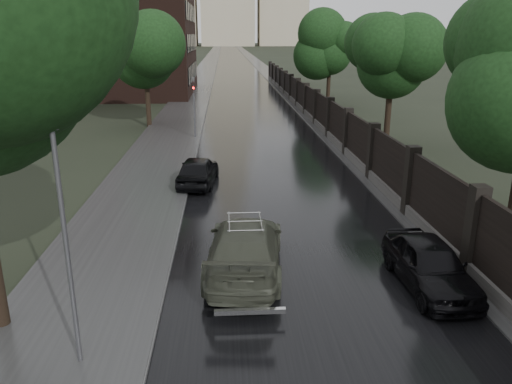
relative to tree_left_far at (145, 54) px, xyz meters
name	(u,v)px	position (x,y,z in m)	size (l,w,h in m)	color
road	(230,52)	(8.00, 160.00, -5.23)	(8.00, 420.00, 0.02)	black
sidewalk_left	(215,52)	(2.00, 160.00, -5.16)	(4.00, 420.00, 0.16)	#2D2D2D
verge_right	(245,52)	(13.50, 160.00, -5.20)	(3.00, 420.00, 0.08)	#2D2D2D
fence_right	(312,108)	(12.60, 2.01, -4.23)	(0.45, 75.72, 2.70)	#383533
tree_left_far	(145,54)	(0.00, 0.00, 0.00)	(4.25, 4.25, 7.39)	black
tree_right_b	(392,64)	(15.50, -8.00, -0.29)	(4.08, 4.08, 7.01)	black
tree_right_c	(330,53)	(15.50, 10.00, -0.29)	(4.08, 4.08, 7.01)	black
lamp_post	(67,249)	(2.60, -28.50, -2.57)	(0.25, 0.12, 5.11)	#59595E
traffic_light	(194,103)	(3.70, -5.01, -2.84)	(0.16, 0.32, 4.00)	#59595E
brick_building	(80,2)	(-10.00, 22.00, 4.76)	(24.00, 18.00, 20.00)	black
volga_sedan	(245,247)	(6.20, -24.32, -4.49)	(2.11, 5.19, 1.51)	#404336
hatchback_left	(198,170)	(4.40, -15.42, -4.57)	(1.59, 3.96, 1.35)	black
car_right_near	(430,264)	(11.16, -25.58, -4.57)	(1.59, 3.96, 1.35)	black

